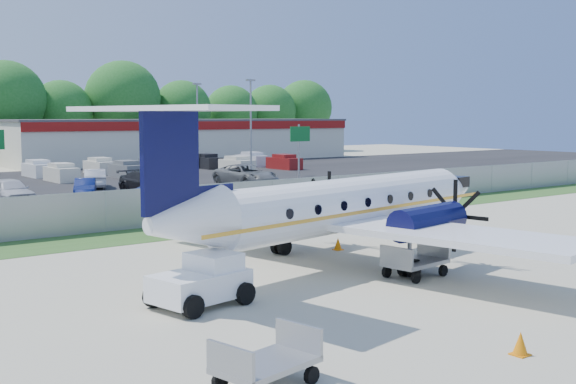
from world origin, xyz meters
TOP-DOWN VIEW (x-y plane):
  - ground at (0.00, 0.00)m, footprint 170.00×170.00m
  - grass_verge at (0.00, 12.00)m, footprint 170.00×4.00m
  - access_road at (0.00, 19.00)m, footprint 170.00×8.00m
  - parking_lot at (0.00, 40.00)m, footprint 170.00×32.00m
  - perimeter_fence at (0.00, 14.00)m, footprint 120.00×0.06m
  - building_east at (26.00, 61.98)m, footprint 44.40×12.40m
  - sign_mid at (3.00, 22.91)m, footprint 1.80×0.26m
  - sign_right at (14.00, 22.91)m, footprint 1.80×0.26m
  - light_pole_ne at (20.00, 38.00)m, footprint 0.90×0.35m
  - light_pole_se at (20.00, 48.00)m, footprint 0.90×0.35m
  - aircraft at (-1.07, 1.23)m, footprint 19.26×18.90m
  - pushback_tug at (-8.28, -0.67)m, footprint 3.08×2.47m
  - baggage_cart_near at (-10.59, -7.12)m, footprint 2.36×1.67m
  - baggage_cart_far at (-0.44, -1.89)m, footprint 2.41×1.61m
  - cone_nose at (5.64, 0.81)m, footprint 0.41×0.41m
  - cone_port_wing at (-4.67, -9.11)m, footprint 0.40×0.40m
  - cone_starboard_wing at (0.79, 3.58)m, footprint 0.37×0.37m
  - road_car_mid at (0.44, 20.90)m, footprint 4.41×3.02m
  - road_car_east at (33.30, 17.23)m, footprint 4.26×1.82m
  - parked_car_b at (-5.37, 28.21)m, footprint 2.27×5.08m
  - parked_car_c at (0.01, 29.20)m, footprint 2.91×4.20m
  - parked_car_d at (4.41, 28.27)m, footprint 2.91×5.94m
  - parked_car_e at (13.66, 29.46)m, footprint 3.15×6.33m
  - parked_car_g at (3.10, 35.00)m, footprint 3.09×4.80m
  - far_parking_rows at (0.00, 45.00)m, footprint 56.00×10.00m

SIDE VIEW (x-z plane):
  - ground at x=0.00m, z-range 0.00..0.00m
  - road_car_mid at x=0.44m, z-range -0.69..0.69m
  - road_car_east at x=33.30m, z-range -0.72..0.72m
  - parked_car_b at x=-5.37m, z-range -0.85..0.85m
  - parked_car_c at x=0.01m, z-range -0.66..0.66m
  - parked_car_d at x=4.41m, z-range -0.83..0.83m
  - parked_car_e at x=13.66m, z-range -0.86..0.86m
  - parked_car_g at x=3.10m, z-range -0.75..0.75m
  - far_parking_rows at x=0.00m, z-range -0.80..0.80m
  - grass_verge at x=0.00m, z-range 0.00..0.02m
  - access_road at x=0.00m, z-range 0.00..0.02m
  - parking_lot at x=0.00m, z-range 0.00..0.02m
  - cone_starboard_wing at x=0.79m, z-range -0.01..0.51m
  - cone_port_wing at x=-4.67m, z-range -0.02..0.55m
  - cone_nose at x=5.64m, z-range -0.02..0.57m
  - baggage_cart_near at x=-10.59m, z-range -0.04..1.09m
  - baggage_cart_far at x=-0.44m, z-range -0.04..1.15m
  - pushback_tug at x=-8.28m, z-range -0.03..1.49m
  - perimeter_fence at x=0.00m, z-range 0.01..2.00m
  - aircraft at x=-1.07m, z-range -0.67..5.21m
  - building_east at x=26.00m, z-range 0.01..5.25m
  - sign_mid at x=3.00m, z-range 1.11..6.11m
  - sign_right at x=14.00m, z-range 1.11..6.11m
  - light_pole_ne at x=20.00m, z-range 0.69..9.78m
  - light_pole_se at x=20.00m, z-range 0.69..9.78m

